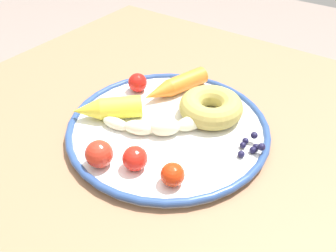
{
  "coord_description": "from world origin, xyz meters",
  "views": [
    {
      "loc": [
        -0.25,
        0.39,
        1.12
      ],
      "look_at": [
        0.02,
        0.01,
        0.75
      ],
      "focal_mm": 37.68,
      "sensor_mm": 36.0,
      "label": 1
    }
  ],
  "objects_px": {
    "donut": "(211,107)",
    "carrot_orange": "(175,86)",
    "dining_table": "(180,172)",
    "banana": "(164,125)",
    "blueberry_pile": "(251,146)",
    "carrot_yellow": "(108,109)",
    "tomato_mid": "(133,158)",
    "tomato_far": "(138,83)",
    "plate": "(168,127)",
    "tomato_extra": "(173,175)",
    "tomato_near": "(99,154)"
  },
  "relations": [
    {
      "from": "banana",
      "to": "carrot_yellow",
      "type": "distance_m",
      "value": 0.1
    },
    {
      "from": "plate",
      "to": "tomato_mid",
      "type": "bearing_deg",
      "value": 97.94
    },
    {
      "from": "banana",
      "to": "blueberry_pile",
      "type": "bearing_deg",
      "value": -164.07
    },
    {
      "from": "donut",
      "to": "tomato_mid",
      "type": "xyz_separation_m",
      "value": [
        0.03,
        0.17,
        -0.0
      ]
    },
    {
      "from": "donut",
      "to": "tomato_near",
      "type": "relative_size",
      "value": 2.67
    },
    {
      "from": "carrot_yellow",
      "to": "tomato_far",
      "type": "height_order",
      "value": "carrot_yellow"
    },
    {
      "from": "tomato_near",
      "to": "banana",
      "type": "bearing_deg",
      "value": -104.67
    },
    {
      "from": "carrot_orange",
      "to": "blueberry_pile",
      "type": "relative_size",
      "value": 2.65
    },
    {
      "from": "carrot_yellow",
      "to": "tomato_extra",
      "type": "xyz_separation_m",
      "value": [
        -0.18,
        0.06,
        -0.0
      ]
    },
    {
      "from": "plate",
      "to": "carrot_yellow",
      "type": "distance_m",
      "value": 0.11
    },
    {
      "from": "tomato_near",
      "to": "carrot_orange",
      "type": "bearing_deg",
      "value": -85.27
    },
    {
      "from": "carrot_orange",
      "to": "tomato_mid",
      "type": "height_order",
      "value": "tomato_mid"
    },
    {
      "from": "tomato_mid",
      "to": "donut",
      "type": "bearing_deg",
      "value": -99.38
    },
    {
      "from": "dining_table",
      "to": "banana",
      "type": "distance_m",
      "value": 0.13
    },
    {
      "from": "carrot_orange",
      "to": "tomato_mid",
      "type": "relative_size",
      "value": 3.81
    },
    {
      "from": "plate",
      "to": "tomato_near",
      "type": "xyz_separation_m",
      "value": [
        0.03,
        0.13,
        0.02
      ]
    },
    {
      "from": "tomato_near",
      "to": "tomato_far",
      "type": "xyz_separation_m",
      "value": [
        0.08,
        -0.19,
        -0.0
      ]
    },
    {
      "from": "plate",
      "to": "tomato_extra",
      "type": "bearing_deg",
      "value": 128.05
    },
    {
      "from": "banana",
      "to": "donut",
      "type": "xyz_separation_m",
      "value": [
        -0.04,
        -0.08,
        0.01
      ]
    },
    {
      "from": "banana",
      "to": "donut",
      "type": "relative_size",
      "value": 1.44
    },
    {
      "from": "plate",
      "to": "tomato_extra",
      "type": "height_order",
      "value": "tomato_extra"
    },
    {
      "from": "donut",
      "to": "carrot_yellow",
      "type": "bearing_deg",
      "value": 36.81
    },
    {
      "from": "blueberry_pile",
      "to": "dining_table",
      "type": "bearing_deg",
      "value": 5.42
    },
    {
      "from": "plate",
      "to": "donut",
      "type": "bearing_deg",
      "value": -123.48
    },
    {
      "from": "carrot_orange",
      "to": "tomato_far",
      "type": "xyz_separation_m",
      "value": [
        0.06,
        0.03,
        0.0
      ]
    },
    {
      "from": "dining_table",
      "to": "banana",
      "type": "relative_size",
      "value": 5.91
    },
    {
      "from": "blueberry_pile",
      "to": "tomato_far",
      "type": "xyz_separation_m",
      "value": [
        0.25,
        -0.03,
        0.01
      ]
    },
    {
      "from": "blueberry_pile",
      "to": "tomato_near",
      "type": "bearing_deg",
      "value": 43.21
    },
    {
      "from": "tomato_near",
      "to": "tomato_extra",
      "type": "xyz_separation_m",
      "value": [
        -0.11,
        -0.03,
        -0.0
      ]
    },
    {
      "from": "carrot_orange",
      "to": "donut",
      "type": "height_order",
      "value": "donut"
    },
    {
      "from": "tomato_near",
      "to": "tomato_mid",
      "type": "height_order",
      "value": "tomato_near"
    },
    {
      "from": "donut",
      "to": "tomato_mid",
      "type": "relative_size",
      "value": 2.97
    },
    {
      "from": "tomato_mid",
      "to": "tomato_far",
      "type": "bearing_deg",
      "value": -52.54
    },
    {
      "from": "donut",
      "to": "carrot_orange",
      "type": "bearing_deg",
      "value": -14.68
    },
    {
      "from": "dining_table",
      "to": "carrot_orange",
      "type": "relative_size",
      "value": 6.66
    },
    {
      "from": "carrot_orange",
      "to": "tomato_extra",
      "type": "xyz_separation_m",
      "value": [
        -0.13,
        0.19,
        0.0
      ]
    },
    {
      "from": "tomato_near",
      "to": "tomato_extra",
      "type": "relative_size",
      "value": 1.21
    },
    {
      "from": "tomato_far",
      "to": "tomato_extra",
      "type": "xyz_separation_m",
      "value": [
        -0.19,
        0.16,
        -0.0
      ]
    },
    {
      "from": "donut",
      "to": "blueberry_pile",
      "type": "bearing_deg",
      "value": 157.24
    },
    {
      "from": "tomato_near",
      "to": "donut",
      "type": "bearing_deg",
      "value": -110.17
    },
    {
      "from": "blueberry_pile",
      "to": "tomato_near",
      "type": "height_order",
      "value": "tomato_near"
    },
    {
      "from": "donut",
      "to": "blueberry_pile",
      "type": "relative_size",
      "value": 2.07
    },
    {
      "from": "plate",
      "to": "tomato_extra",
      "type": "relative_size",
      "value": 9.99
    },
    {
      "from": "blueberry_pile",
      "to": "tomato_far",
      "type": "distance_m",
      "value": 0.25
    },
    {
      "from": "plate",
      "to": "blueberry_pile",
      "type": "height_order",
      "value": "blueberry_pile"
    },
    {
      "from": "carrot_yellow",
      "to": "tomato_mid",
      "type": "height_order",
      "value": "carrot_yellow"
    },
    {
      "from": "carrot_yellow",
      "to": "donut",
      "type": "bearing_deg",
      "value": -143.19
    },
    {
      "from": "banana",
      "to": "donut",
      "type": "bearing_deg",
      "value": -117.73
    },
    {
      "from": "blueberry_pile",
      "to": "tomato_mid",
      "type": "xyz_separation_m",
      "value": [
        0.12,
        0.13,
        0.01
      ]
    },
    {
      "from": "tomato_far",
      "to": "tomato_mid",
      "type": "bearing_deg",
      "value": 127.46
    }
  ]
}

